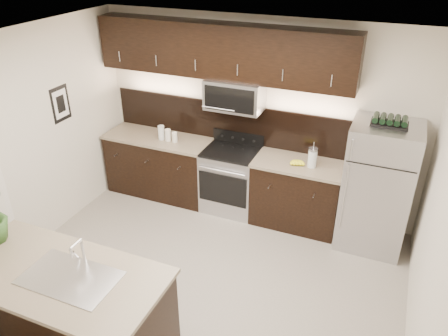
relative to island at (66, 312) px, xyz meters
name	(u,v)px	position (x,y,z in m)	size (l,w,h in m)	color
ground	(196,287)	(0.76, 1.20, -0.47)	(4.50, 4.50, 0.00)	gray
room_walls	(179,155)	(0.65, 1.16, 1.22)	(4.52, 4.02, 2.71)	beige
counter_run	(218,177)	(0.30, 2.89, 0.00)	(3.51, 0.65, 0.94)	black
upper_fixtures	(223,60)	(0.33, 3.04, 1.67)	(3.49, 0.40, 1.66)	black
island	(66,312)	(0.00, 0.00, 0.00)	(1.96, 0.96, 0.94)	black
sink_faucet	(71,276)	(0.15, 0.01, 0.48)	(0.84, 0.50, 0.28)	silver
refrigerator	(377,187)	(2.47, 2.83, 0.36)	(0.80, 0.72, 1.65)	#B2B2B7
wine_rack	(390,121)	(2.47, 2.83, 1.23)	(0.41, 0.25, 0.10)	black
canisters	(166,134)	(-0.48, 2.84, 0.56)	(0.31, 0.10, 0.21)	silver
french_press	(312,158)	(1.64, 2.84, 0.59)	(0.12, 0.12, 0.34)	silver
bananas	(293,162)	(1.40, 2.81, 0.50)	(0.19, 0.15, 0.06)	yellow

